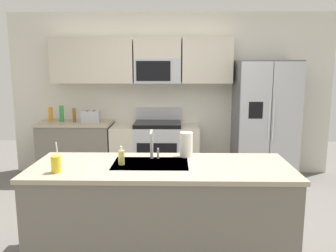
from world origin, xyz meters
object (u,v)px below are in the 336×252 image
Objects in this scene: refrigerator at (264,122)px; bottle_green at (62,114)px; range_oven at (155,150)px; paper_towel_roll at (186,145)px; toaster at (91,117)px; drink_cup_yellow at (56,164)px; sink_faucet at (152,142)px; soap_dispenser at (121,157)px; pepper_mill at (74,115)px; bottle_orange at (51,114)px.

bottle_green is (-3.15, 0.09, 0.10)m from refrigerator.
range_oven is 2.18m from paper_towel_roll.
toaster is 2.56m from drink_cup_yellow.
refrigerator reaches higher than bottle_green.
soap_dispenser is at bearing -144.67° from sink_faucet.
paper_towel_roll is at bearing -50.69° from pepper_mill.
toaster is 1.30× the size of pepper_mill.
refrigerator is (1.68, -0.07, 0.48)m from range_oven.
bottle_green is (-1.47, 0.02, 0.58)m from range_oven.
pepper_mill is (-0.27, 0.05, 0.02)m from toaster.
bottle_orange is 2.81m from drink_cup_yellow.
sink_faucet reaches higher than bottle_orange.
bottle_green is (-0.20, 0.02, 0.02)m from pepper_mill.
toaster is 0.48m from bottle_green.
drink_cup_yellow is (0.98, -2.63, -0.04)m from bottle_orange.
pepper_mill reaches higher than range_oven.
bottle_green reaches higher than toaster.
sink_faucet is at bearing -62.77° from toaster.
drink_cup_yellow is at bearing -133.14° from refrigerator.
soap_dispenser is (-1.85, -2.28, 0.04)m from refrigerator.
paper_towel_roll is (0.59, 0.29, 0.05)m from soap_dispenser.
sink_faucet is (1.09, -2.11, 0.08)m from toaster.
soap_dispenser is at bearing -64.95° from pepper_mill.
refrigerator is 3.45m from drink_cup_yellow.
bottle_green is at bearing 178.38° from refrigerator.
range_oven is 1.39m from pepper_mill.
bottle_orange is (-3.33, 0.11, 0.09)m from refrigerator.
sink_faucet is at bearing -57.83° from pepper_mill.
pepper_mill is 0.86× the size of bottle_green.
refrigerator is 10.88× the size of soap_dispenser.
bottle_orange reaches higher than soap_dispenser.
drink_cup_yellow is at bearing -154.36° from paper_towel_roll.
paper_towel_roll is (1.09, 0.53, 0.05)m from drink_cup_yellow.
bottle_green is 0.18m from bottle_orange.
paper_towel_roll is (1.41, -2.01, 0.03)m from toaster.
pepper_mill is 0.83× the size of drink_cup_yellow.
drink_cup_yellow is 0.56m from soap_dispenser.
range_oven is at bearing 3.02° from toaster.
paper_towel_roll is (1.69, -2.06, 0.01)m from pepper_mill.
sink_faucet is at bearing 35.33° from soap_dispenser.
range_oven reaches higher than toaster.
sink_faucet is at bearing -87.56° from range_oven.
bottle_green is at bearing 174.41° from pepper_mill.
pepper_mill is at bearing 122.17° from sink_faucet.
bottle_orange is 0.86× the size of drink_cup_yellow.
drink_cup_yellow is at bearing -155.21° from soap_dispenser.
soap_dispenser is at bearing -94.15° from range_oven.
paper_towel_roll is at bearing -45.45° from bottle_orange.
soap_dispenser is at bearing -129.05° from refrigerator.
range_oven is 1.58m from bottle_green.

